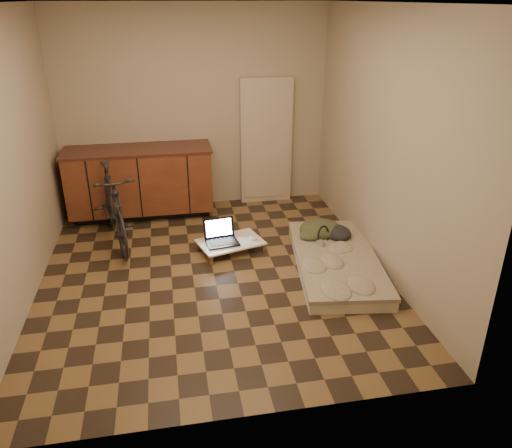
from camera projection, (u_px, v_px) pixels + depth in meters
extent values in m
cube|color=brown|center=(214.00, 273.00, 5.23)|extent=(3.50, 4.00, 0.00)
cube|color=silver|center=(203.00, 2.00, 4.15)|extent=(3.50, 4.00, 0.00)
cube|color=tan|center=(194.00, 110.00, 6.48)|extent=(3.50, 0.00, 2.60)
cube|color=tan|center=(242.00, 250.00, 2.91)|extent=(3.50, 0.00, 2.60)
cube|color=tan|center=(11.00, 164.00, 4.40)|extent=(0.00, 4.00, 2.60)
cube|color=tan|center=(383.00, 144.00, 4.98)|extent=(0.00, 4.00, 2.60)
cube|color=black|center=(144.00, 210.00, 6.65)|extent=(1.70, 0.48, 0.10)
cube|color=#592919|center=(140.00, 180.00, 6.43)|extent=(1.80, 0.60, 0.78)
cube|color=#48231A|center=(137.00, 150.00, 6.26)|extent=(1.84, 0.62, 0.03)
cube|color=beige|center=(266.00, 142.00, 6.77)|extent=(0.70, 0.10, 1.70)
imported|color=black|center=(113.00, 203.00, 5.69)|extent=(0.80, 1.62, 1.00)
cube|color=beige|center=(336.00, 263.00, 5.32)|extent=(1.05, 1.83, 0.11)
cube|color=#B9AC8E|center=(336.00, 257.00, 5.29)|extent=(1.07, 1.85, 0.04)
cube|color=brown|center=(211.00, 260.00, 5.39)|extent=(0.05, 0.05, 0.10)
cube|color=brown|center=(198.00, 245.00, 5.71)|extent=(0.05, 0.05, 0.10)
cube|color=brown|center=(264.00, 248.00, 5.65)|extent=(0.05, 0.05, 0.10)
cube|color=brown|center=(248.00, 234.00, 5.97)|extent=(0.05, 0.05, 0.10)
cube|color=white|center=(230.00, 242.00, 5.66)|extent=(0.81, 0.64, 0.02)
cube|color=black|center=(222.00, 243.00, 5.60)|extent=(0.38, 0.29, 0.02)
cube|color=black|center=(219.00, 228.00, 5.68)|extent=(0.36, 0.11, 0.22)
cube|color=white|center=(219.00, 228.00, 5.68)|extent=(0.30, 0.09, 0.18)
ellipsoid|color=white|center=(253.00, 238.00, 5.68)|extent=(0.11, 0.12, 0.04)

